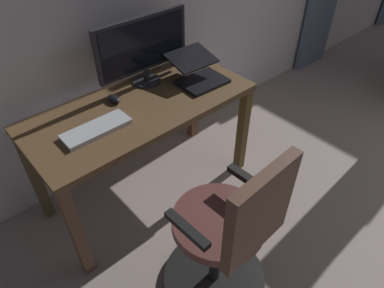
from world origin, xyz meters
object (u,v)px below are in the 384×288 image
Objects in this scene: office_chair at (227,238)px; computer_monitor at (143,47)px; computer_mouse at (114,99)px; laptop at (198,73)px; desk at (143,118)px; computer_keyboard at (96,129)px.

office_chair is 1.20m from computer_monitor.
computer_monitor is at bearing -167.38° from computer_mouse.
office_chair is 9.99× the size of computer_mouse.
computer_mouse is (0.28, 0.06, -0.22)m from computer_monitor.
computer_monitor reaches higher than laptop.
computer_keyboard reaches higher than desk.
laptop reaches higher than computer_mouse.
computer_monitor reaches higher than computer_keyboard.
desk is 3.74× the size of computer_keyboard.
computer_mouse is at bearing -140.71° from computer_keyboard.
computer_keyboard is at bearing 99.98° from office_chair.
computer_monitor is at bearing 70.65° from office_chair.
computer_mouse reaches higher than desk.
computer_monitor is 0.60m from computer_keyboard.
laptop is at bearing 164.57° from computer_mouse.
laptop is at bearing -177.64° from computer_keyboard.
office_chair is 0.87m from computer_keyboard.
computer_monitor is at bearing -36.63° from laptop.
computer_keyboard is 1.05× the size of laptop.
computer_monitor is (-0.18, -0.19, 0.34)m from desk.
computer_mouse is (0.54, -0.15, -0.04)m from laptop.
desk is 0.20m from computer_mouse.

